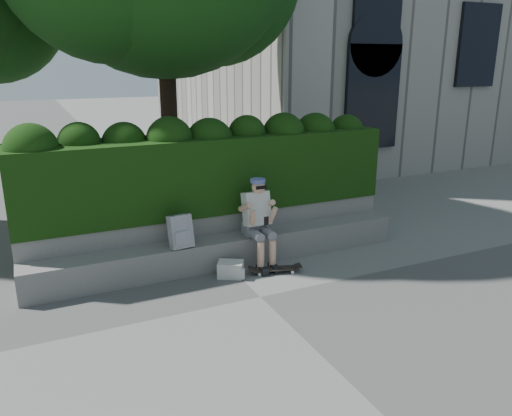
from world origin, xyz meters
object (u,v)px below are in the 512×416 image
backpack_plaid (181,232)px  backpack_ground (231,269)px  person (258,219)px  skateboard (275,269)px

backpack_plaid → backpack_ground: backpack_plaid is taller
person → backpack_plaid: size_ratio=2.83×
skateboard → backpack_plaid: backpack_plaid is taller
person → backpack_ground: (-0.58, -0.28, -0.63)m
person → backpack_ground: bearing=-154.5°
person → skateboard: bearing=-79.2°
skateboard → backpack_plaid: 1.54m
person → skateboard: size_ratio=1.86×
person → backpack_plaid: person is taller
backpack_plaid → person: bearing=-11.0°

